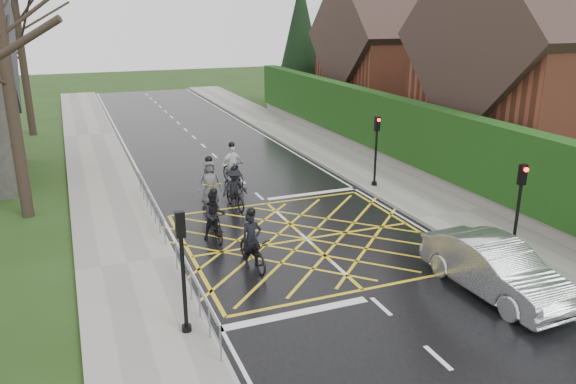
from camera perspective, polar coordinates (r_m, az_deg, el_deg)
ground at (r=19.42m, az=1.87°, el=-4.79°), size 120.00×120.00×0.00m
road at (r=19.42m, az=1.87°, el=-4.78°), size 9.00×80.00×0.01m
sidewalk_right at (r=22.33m, az=16.15°, el=-2.22°), size 3.00×80.00×0.15m
sidewalk_left at (r=18.05m, az=-16.03°, el=-7.12°), size 3.00×80.00×0.15m
stone_wall at (r=27.87m, az=11.63°, el=2.70°), size 0.50×38.00×0.70m
hedge at (r=27.47m, az=11.86°, el=6.23°), size 0.90×38.00×2.80m
house_near at (r=30.10m, az=25.79°, el=10.92°), size 11.80×9.80×11.30m
house_far at (r=40.93m, az=11.11°, el=13.23°), size 9.80×8.80×10.30m
conifer at (r=46.11m, az=1.29°, el=14.84°), size 4.60×4.60×10.00m
tree_far at (r=38.46m, az=-25.87°, el=15.79°), size 8.40×8.40×10.40m
railing_south at (r=14.77m, az=-9.46°, el=-9.41°), size 0.05×5.04×1.03m
railing_north at (r=21.63m, az=-13.83°, el=-0.68°), size 0.05×6.04×1.03m
traffic_light_ne at (r=24.69m, az=8.92°, el=4.04°), size 0.24×0.31×3.21m
traffic_light_se at (r=18.29m, az=22.27°, el=-2.09°), size 0.24×0.31×3.21m
traffic_light_sw at (r=13.43m, az=-10.60°, el=-8.19°), size 0.24×0.31×3.21m
cyclist_rear at (r=17.20m, az=-3.63°, el=-5.70°), size 0.83×2.00×1.90m
cyclist_back at (r=19.36m, az=-7.42°, el=-2.83°), size 0.82×1.82×1.82m
cyclist_mid at (r=22.34m, az=-5.41°, el=-0.05°), size 1.07×1.83×1.73m
cyclist_front at (r=25.37m, az=-5.64°, el=2.36°), size 1.12×2.03×1.96m
cyclist_lead at (r=22.66m, az=-7.90°, el=0.33°), size 1.00×2.19×2.05m
car at (r=16.58m, az=20.31°, el=-7.24°), size 1.81×4.70×1.53m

